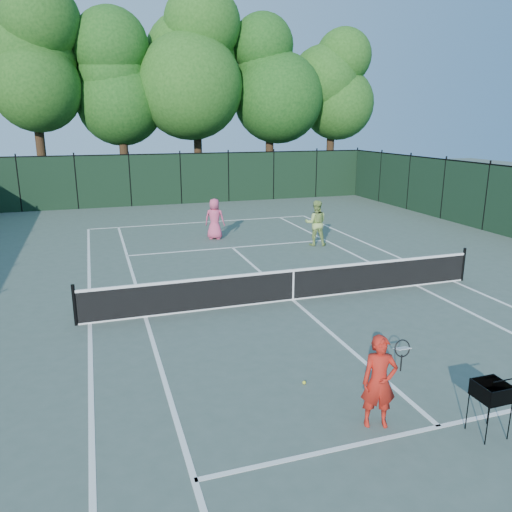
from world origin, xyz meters
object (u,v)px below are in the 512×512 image
object	(u,v)px
player_green	(316,223)
loose_ball_midcourt	(304,382)
coach	(379,382)
ball_hopper	(492,391)
player_pink	(215,219)

from	to	relation	value
player_green	loose_ball_midcourt	xyz separation A→B (m)	(-4.91, -10.16, -0.89)
coach	ball_hopper	xyz separation A→B (m)	(1.55, -0.78, -0.03)
ball_hopper	loose_ball_midcourt	xyz separation A→B (m)	(-2.16, 2.38, -0.74)
player_pink	ball_hopper	size ratio (longest dim) A/B	1.90
player_green	loose_ball_midcourt	bearing A→B (deg)	83.72
ball_hopper	loose_ball_midcourt	bearing A→B (deg)	131.77
player_green	ball_hopper	world-z (taller)	player_green
coach	player_green	world-z (taller)	player_green
player_pink	ball_hopper	world-z (taller)	player_pink
loose_ball_midcourt	ball_hopper	bearing A→B (deg)	-47.69
player_pink	player_green	world-z (taller)	player_green
coach	ball_hopper	distance (m)	1.74
coach	loose_ball_midcourt	distance (m)	1.87
player_pink	ball_hopper	distance (m)	14.96
coach	loose_ball_midcourt	bearing A→B (deg)	128.68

